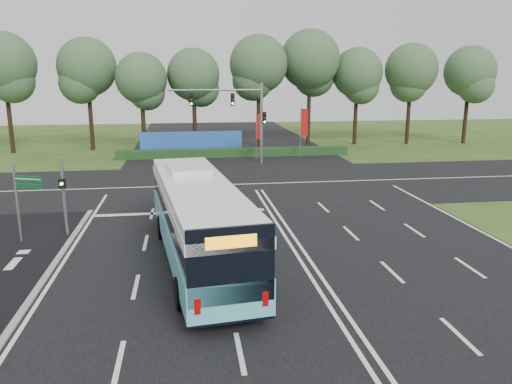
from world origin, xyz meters
TOP-DOWN VIEW (x-y plane):
  - ground at (0.00, 0.00)m, footprint 120.00×120.00m
  - road_main at (0.00, 0.00)m, footprint 20.00×120.00m
  - road_cross at (0.00, 12.00)m, footprint 120.00×14.00m
  - kerb_strip at (-10.10, -3.00)m, footprint 0.25×18.00m
  - city_bus at (-4.21, -2.76)m, footprint 4.23×13.07m
  - pedestrian_signal at (-10.44, 1.63)m, footprint 0.36×0.43m
  - street_sign at (-12.03, 0.82)m, footprint 1.37×0.58m
  - banner_flag_mid at (2.07, 22.57)m, footprint 0.62×0.21m
  - banner_flag_right at (6.23, 22.60)m, footprint 0.65×0.31m
  - traffic_light_gantry at (0.21, 20.50)m, footprint 8.41×0.28m
  - hedge at (0.00, 24.50)m, footprint 22.00×1.20m
  - blue_hoarding at (-4.00, 27.00)m, footprint 10.00×0.30m
  - eucalyptus_row at (2.69, 30.91)m, footprint 54.59×8.45m

SIDE VIEW (x-z plane):
  - ground at x=0.00m, z-range 0.00..0.00m
  - road_main at x=0.00m, z-range 0.00..0.04m
  - road_cross at x=0.00m, z-range 0.00..0.05m
  - kerb_strip at x=-10.10m, z-range 0.00..0.12m
  - hedge at x=0.00m, z-range 0.00..0.80m
  - blue_hoarding at x=-4.00m, z-range 0.00..2.20m
  - city_bus at x=-4.21m, z-range 0.01..3.70m
  - pedestrian_signal at x=-10.44m, z-range 0.18..4.05m
  - street_sign at x=-12.03m, z-range 0.50..4.23m
  - banner_flag_mid at x=2.07m, z-range 0.66..4.93m
  - banner_flag_right at x=6.23m, z-range 0.71..5.44m
  - traffic_light_gantry at x=0.21m, z-range 1.16..8.16m
  - eucalyptus_row at x=2.69m, z-range 2.08..14.60m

